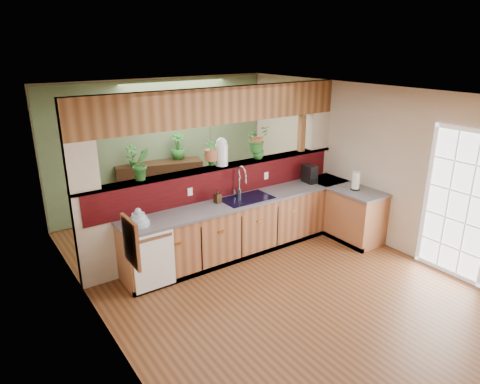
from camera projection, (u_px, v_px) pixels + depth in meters
ground at (271, 280)px, 6.14m from camera, size 4.60×7.00×0.01m
ceiling at (276, 96)px, 5.28m from camera, size 4.60×7.00×0.01m
wall_back at (163, 146)px, 8.43m from camera, size 4.60×0.02×2.60m
wall_left at (103, 237)px, 4.48m from camera, size 0.02×7.00×2.60m
wall_right at (384, 168)px, 6.94m from camera, size 0.02×7.00×2.60m
pass_through_partition at (222, 177)px, 6.81m from camera, size 4.60×0.21×2.60m
pass_through_ledge at (220, 167)px, 6.74m from camera, size 4.60×0.21×0.04m
header_beam at (219, 106)px, 6.42m from camera, size 4.60×0.15×0.55m
sage_backwall at (163, 146)px, 8.42m from camera, size 4.55×0.02×2.55m
countertop at (279, 219)px, 7.12m from camera, size 4.14×1.52×0.90m
dishwasher at (155, 261)px, 5.72m from camera, size 0.58×0.03×0.82m
navy_sink at (247, 203)px, 6.76m from camera, size 0.82×0.50×0.18m
french_door at (458, 206)px, 6.00m from camera, size 0.06×1.02×2.16m
framed_print at (131, 242)px, 3.79m from camera, size 0.04×0.35×0.45m
faucet at (241, 180)px, 6.76m from camera, size 0.22×0.22×0.50m
dish_stack at (139, 220)px, 5.72m from camera, size 0.29×0.29×0.25m
soap_dispenser at (218, 196)px, 6.53m from camera, size 0.11×0.11×0.21m
coffee_maker at (310, 175)px, 7.46m from camera, size 0.16×0.28×0.31m
paper_towel at (356, 181)px, 7.09m from camera, size 0.15×0.15×0.33m
glass_jar at (221, 152)px, 6.67m from camera, size 0.20×0.20×0.44m
ledge_plant_left at (141, 164)px, 5.96m from camera, size 0.26×0.22×0.47m
ledge_plant_right at (258, 148)px, 7.07m from camera, size 0.23×0.23×0.36m
hanging_plant_a at (211, 144)px, 6.52m from camera, size 0.26×0.21×0.55m
hanging_plant_b at (257, 128)px, 6.94m from camera, size 0.44×0.39×0.56m
shelving_console at (160, 189)px, 8.39m from camera, size 1.70×0.84×1.10m
shelf_plant_a at (132, 156)px, 7.86m from camera, size 0.26×0.21×0.42m
shelf_plant_b at (178, 146)px, 8.35m from camera, size 0.37×0.37×0.51m
floor_plant at (225, 189)px, 8.70m from camera, size 0.85×0.78×0.80m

